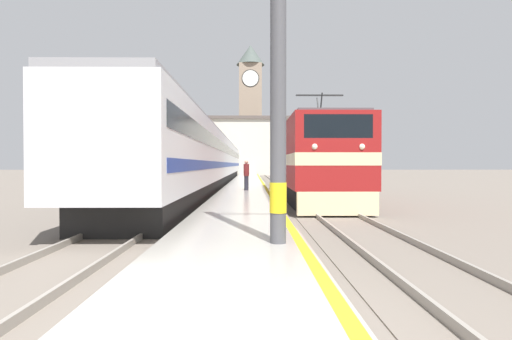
{
  "coord_description": "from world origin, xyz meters",
  "views": [
    {
      "loc": [
        0.38,
        -4.02,
        1.82
      ],
      "look_at": [
        0.76,
        26.57,
        1.38
      ],
      "focal_mm": 28.0,
      "sensor_mm": 36.0,
      "label": 1
    }
  ],
  "objects_px": {
    "passenger_train": "(214,160)",
    "clock_tower": "(250,105)",
    "locomotive_train": "(307,162)",
    "person_on_platform": "(246,174)",
    "catenary_mast": "(281,28)"
  },
  "relations": [
    {
      "from": "passenger_train",
      "to": "person_on_platform",
      "type": "height_order",
      "value": "passenger_train"
    },
    {
      "from": "passenger_train",
      "to": "clock_tower",
      "type": "xyz_separation_m",
      "value": [
        3.22,
        44.81,
        11.62
      ]
    },
    {
      "from": "catenary_mast",
      "to": "clock_tower",
      "type": "bearing_deg",
      "value": 90.57
    },
    {
      "from": "passenger_train",
      "to": "catenary_mast",
      "type": "xyz_separation_m",
      "value": [
        3.95,
        -27.84,
        2.32
      ]
    },
    {
      "from": "locomotive_train",
      "to": "person_on_platform",
      "type": "xyz_separation_m",
      "value": [
        -3.21,
        3.18,
        -0.73
      ]
    },
    {
      "from": "locomotive_train",
      "to": "catenary_mast",
      "type": "distance_m",
      "value": 13.3
    },
    {
      "from": "locomotive_train",
      "to": "clock_tower",
      "type": "xyz_separation_m",
      "value": [
        -3.06,
        59.82,
        11.86
      ]
    },
    {
      "from": "locomotive_train",
      "to": "person_on_platform",
      "type": "height_order",
      "value": "locomotive_train"
    },
    {
      "from": "catenary_mast",
      "to": "clock_tower",
      "type": "xyz_separation_m",
      "value": [
        -0.73,
        72.66,
        9.3
      ]
    },
    {
      "from": "passenger_train",
      "to": "clock_tower",
      "type": "relative_size",
      "value": 2.11
    },
    {
      "from": "catenary_mast",
      "to": "person_on_platform",
      "type": "bearing_deg",
      "value": 93.14
    },
    {
      "from": "person_on_platform",
      "to": "passenger_train",
      "type": "bearing_deg",
      "value": 104.56
    },
    {
      "from": "clock_tower",
      "to": "catenary_mast",
      "type": "bearing_deg",
      "value": -89.43
    },
    {
      "from": "locomotive_train",
      "to": "person_on_platform",
      "type": "distance_m",
      "value": 4.58
    },
    {
      "from": "locomotive_train",
      "to": "passenger_train",
      "type": "xyz_separation_m",
      "value": [
        -6.28,
        15.01,
        0.24
      ]
    }
  ]
}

